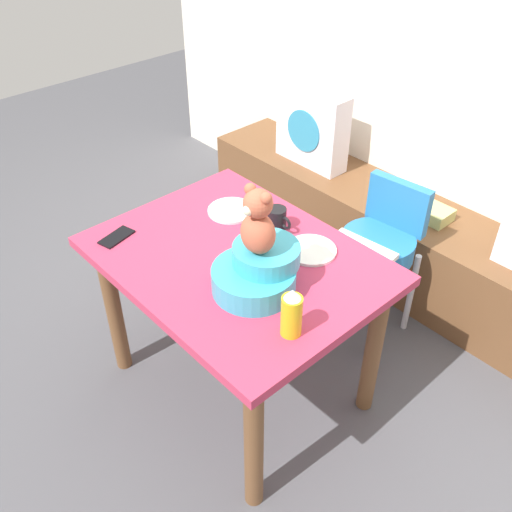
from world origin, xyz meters
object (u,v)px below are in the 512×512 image
highchair (379,243)px  teddy_bear (258,223)px  coffee_mug (277,219)px  dinner_plate_far (311,250)px  book_stack (431,212)px  infant_seat_teal (258,271)px  pillow_floral_left (312,127)px  ketchup_bottle (292,313)px  dinner_plate_near (231,210)px  cell_phone (117,237)px  dining_table (237,280)px

highchair → teddy_bear: 0.94m
coffee_mug → dinner_plate_far: coffee_mug is taller
book_stack → dinner_plate_far: (0.03, -0.94, 0.25)m
book_stack → infant_seat_teal: infant_seat_teal is taller
pillow_floral_left → highchair: bearing=-26.7°
ketchup_bottle → dinner_plate_near: (-0.68, 0.32, -0.08)m
coffee_mug → cell_phone: coffee_mug is taller
highchair → dinner_plate_far: bearing=-87.5°
teddy_bear → dinner_plate_near: size_ratio=1.25×
dining_table → dinner_plate_near: 0.34m
pillow_floral_left → cell_phone: bearing=-79.6°
dining_table → teddy_bear: bearing=-18.2°
book_stack → coffee_mug: bearing=-100.3°
pillow_floral_left → infant_seat_teal: bearing=-54.5°
infant_seat_teal → cell_phone: infant_seat_teal is taller
teddy_bear → dinner_plate_near: (-0.44, 0.25, -0.27)m
infant_seat_teal → dinner_plate_near: bearing=150.6°
highchair → ketchup_bottle: bearing=-72.1°
dinner_plate_near → dining_table: bearing=-36.4°
cell_phone → ketchup_bottle: bearing=-4.3°
coffee_mug → dinner_plate_far: 0.20m
pillow_floral_left → highchair: size_ratio=0.56×
pillow_floral_left → dinner_plate_far: bearing=-47.2°
dining_table → ketchup_bottle: 0.50m
coffee_mug → dinner_plate_far: (0.20, -0.01, -0.04)m
dinner_plate_near → cell_phone: 0.49m
infant_seat_teal → highchair: bearing=92.7°
pillow_floral_left → infant_seat_teal: size_ratio=1.33×
ketchup_bottle → cell_phone: (-0.85, -0.14, -0.08)m
dinner_plate_far → teddy_bear: bearing=-86.8°
ketchup_bottle → dinner_plate_near: ketchup_bottle is taller
infant_seat_teal → coffee_mug: 0.37m
teddy_bear → dinner_plate_near: teddy_bear is taller
coffee_mug → cell_phone: bearing=-126.7°
cell_phone → book_stack: bearing=55.3°
dinner_plate_far → book_stack: bearing=91.9°
dining_table → cell_phone: 0.51m
ketchup_bottle → dinner_plate_near: bearing=154.6°
infant_seat_teal → teddy_bear: (0.00, -0.00, 0.21)m
dining_table → highchair: size_ratio=1.39×
dinner_plate_near → cell_phone: bearing=-109.4°
dining_table → cell_phone: size_ratio=7.65×
book_stack → dining_table: dining_table is taller
book_stack → dining_table: 1.19m
pillow_floral_left → dinner_plate_far: (0.85, -0.92, 0.07)m
teddy_bear → highchair: bearing=92.7°
infant_seat_teal → coffee_mug: size_ratio=2.75×
teddy_bear → coffee_mug: (-0.22, 0.30, -0.23)m
dinner_plate_far → dinner_plate_near: bearing=-173.7°
pillow_floral_left → dinner_plate_near: pillow_floral_left is taller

